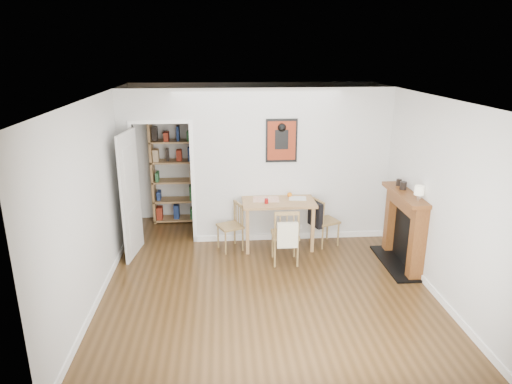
{
  "coord_description": "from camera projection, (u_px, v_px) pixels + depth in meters",
  "views": [
    {
      "loc": [
        -0.58,
        -5.98,
        3.19
      ],
      "look_at": [
        -0.08,
        0.6,
        1.11
      ],
      "focal_mm": 32.0,
      "sensor_mm": 36.0,
      "label": 1
    }
  ],
  "objects": [
    {
      "name": "ground",
      "position": [
        264.0,
        276.0,
        6.69
      ],
      "size": [
        5.2,
        5.2,
        0.0
      ],
      "primitive_type": "plane",
      "color": "#4C3218",
      "rests_on": "ground"
    },
    {
      "name": "bookshelf",
      "position": [
        174.0,
        171.0,
        8.56
      ],
      "size": [
        0.84,
        0.34,
        2.0
      ],
      "color": "#A3704C",
      "rests_on": "ground"
    },
    {
      "name": "mantel_lamp",
      "position": [
        419.0,
        191.0,
        6.37
      ],
      "size": [
        0.13,
        0.13,
        0.21
      ],
      "color": "silver",
      "rests_on": "fireplace"
    },
    {
      "name": "ceramic_jar_b",
      "position": [
        399.0,
        182.0,
        7.06
      ],
      "size": [
        0.08,
        0.08,
        0.1
      ],
      "primitive_type": "cylinder",
      "color": "black",
      "rests_on": "fireplace"
    },
    {
      "name": "fireplace",
      "position": [
        405.0,
        227.0,
        6.9
      ],
      "size": [
        0.45,
        1.25,
        1.16
      ],
      "color": "brown",
      "rests_on": "ground"
    },
    {
      "name": "notebook",
      "position": [
        298.0,
        198.0,
        7.56
      ],
      "size": [
        0.31,
        0.24,
        0.01
      ],
      "primitive_type": "cube",
      "rotation": [
        0.0,
        0.0,
        -0.14
      ],
      "color": "silver",
      "rests_on": "dining_table"
    },
    {
      "name": "chair_right",
      "position": [
        325.0,
        221.0,
        7.66
      ],
      "size": [
        0.57,
        0.53,
        0.82
      ],
      "color": "#A2884B",
      "rests_on": "ground"
    },
    {
      "name": "orange_fruit",
      "position": [
        290.0,
        195.0,
        7.65
      ],
      "size": [
        0.08,
        0.08,
        0.08
      ],
      "primitive_type": "sphere",
      "color": "orange",
      "rests_on": "dining_table"
    },
    {
      "name": "ceramic_jar_a",
      "position": [
        403.0,
        186.0,
        6.86
      ],
      "size": [
        0.1,
        0.1,
        0.12
      ],
      "primitive_type": "cylinder",
      "color": "black",
      "rests_on": "fireplace"
    },
    {
      "name": "chair_left",
      "position": [
        230.0,
        227.0,
        7.48
      ],
      "size": [
        0.52,
        0.52,
        0.8
      ],
      "color": "#A2884B",
      "rests_on": "ground"
    },
    {
      "name": "placemat",
      "position": [
        266.0,
        199.0,
        7.54
      ],
      "size": [
        0.45,
        0.35,
        0.0
      ],
      "primitive_type": "cube",
      "rotation": [
        0.0,
        0.0,
        -0.07
      ],
      "color": "beige",
      "rests_on": "dining_table"
    },
    {
      "name": "chair_front",
      "position": [
        285.0,
        235.0,
        6.99
      ],
      "size": [
        0.46,
        0.52,
        0.9
      ],
      "color": "#A2884B",
      "rests_on": "ground"
    },
    {
      "name": "dining_table",
      "position": [
        278.0,
        205.0,
        7.54
      ],
      "size": [
        1.19,
        0.76,
        0.81
      ],
      "color": "#A3704C",
      "rests_on": "ground"
    },
    {
      "name": "red_glass",
      "position": [
        266.0,
        201.0,
        7.33
      ],
      "size": [
        0.06,
        0.06,
        0.08
      ],
      "primitive_type": "cylinder",
      "color": "maroon",
      "rests_on": "dining_table"
    },
    {
      "name": "room_shell",
      "position": [
        263.0,
        168.0,
        7.58
      ],
      "size": [
        5.2,
        5.2,
        5.2
      ],
      "color": "silver",
      "rests_on": "ground"
    }
  ]
}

